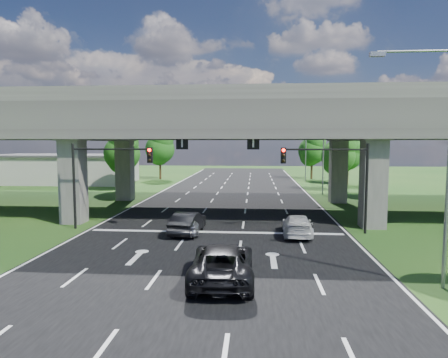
# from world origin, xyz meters

# --- Properties ---
(ground) EXTENTS (160.00, 160.00, 0.00)m
(ground) POSITION_xyz_m (0.00, 0.00, 0.00)
(ground) COLOR #1B4516
(ground) RESTS_ON ground
(road) EXTENTS (18.00, 120.00, 0.03)m
(road) POSITION_xyz_m (0.00, 10.00, 0.01)
(road) COLOR black
(road) RESTS_ON ground
(overpass) EXTENTS (80.00, 15.00, 10.00)m
(overpass) POSITION_xyz_m (0.00, 12.00, 7.92)
(overpass) COLOR #353330
(overpass) RESTS_ON ground
(warehouse) EXTENTS (20.00, 10.00, 4.00)m
(warehouse) POSITION_xyz_m (-26.00, 35.00, 2.00)
(warehouse) COLOR #9E9E99
(warehouse) RESTS_ON ground
(signal_right) EXTENTS (5.76, 0.54, 6.00)m
(signal_right) POSITION_xyz_m (7.82, 3.94, 4.19)
(signal_right) COLOR black
(signal_right) RESTS_ON ground
(signal_left) EXTENTS (5.76, 0.54, 6.00)m
(signal_left) POSITION_xyz_m (-7.82, 3.94, 4.19)
(signal_left) COLOR black
(signal_left) RESTS_ON ground
(streetlight_near) EXTENTS (3.38, 0.25, 10.00)m
(streetlight_near) POSITION_xyz_m (10.10, -6.00, 5.85)
(streetlight_near) COLOR gray
(streetlight_near) RESTS_ON ground
(streetlight_far) EXTENTS (3.38, 0.25, 10.00)m
(streetlight_far) POSITION_xyz_m (10.10, 24.00, 5.85)
(streetlight_far) COLOR gray
(streetlight_far) RESTS_ON ground
(streetlight_beyond) EXTENTS (3.38, 0.25, 10.00)m
(streetlight_beyond) POSITION_xyz_m (10.10, 40.00, 5.85)
(streetlight_beyond) COLOR gray
(streetlight_beyond) RESTS_ON ground
(tree_left_near) EXTENTS (4.50, 4.50, 7.80)m
(tree_left_near) POSITION_xyz_m (-13.95, 26.00, 4.82)
(tree_left_near) COLOR black
(tree_left_near) RESTS_ON ground
(tree_left_mid) EXTENTS (3.91, 3.90, 6.76)m
(tree_left_mid) POSITION_xyz_m (-16.95, 34.00, 4.17)
(tree_left_mid) COLOR black
(tree_left_mid) RESTS_ON ground
(tree_left_far) EXTENTS (4.80, 4.80, 8.32)m
(tree_left_far) POSITION_xyz_m (-12.95, 42.00, 5.14)
(tree_left_far) COLOR black
(tree_left_far) RESTS_ON ground
(tree_right_near) EXTENTS (4.20, 4.20, 7.28)m
(tree_right_near) POSITION_xyz_m (13.05, 28.00, 4.50)
(tree_right_near) COLOR black
(tree_right_near) RESTS_ON ground
(tree_right_mid) EXTENTS (3.91, 3.90, 6.76)m
(tree_right_mid) POSITION_xyz_m (16.05, 36.00, 4.17)
(tree_right_mid) COLOR black
(tree_right_mid) RESTS_ON ground
(tree_right_far) EXTENTS (4.50, 4.50, 7.80)m
(tree_right_far) POSITION_xyz_m (12.05, 44.00, 4.82)
(tree_right_far) COLOR black
(tree_right_far) RESTS_ON ground
(car_silver) EXTENTS (1.88, 4.17, 1.39)m
(car_silver) POSITION_xyz_m (-1.80, 3.00, 0.73)
(car_silver) COLOR #B4B5BC
(car_silver) RESTS_ON road
(car_dark) EXTENTS (1.98, 4.51, 1.44)m
(car_dark) POSITION_xyz_m (-1.80, 3.00, 0.75)
(car_dark) COLOR black
(car_dark) RESTS_ON road
(car_white) EXTENTS (2.08, 4.65, 1.32)m
(car_white) POSITION_xyz_m (5.40, 3.00, 0.69)
(car_white) COLOR #B9B9B9
(car_white) RESTS_ON road
(car_trailing) EXTENTS (2.85, 5.83, 1.60)m
(car_trailing) POSITION_xyz_m (1.24, -5.90, 0.83)
(car_trailing) COLOR black
(car_trailing) RESTS_ON road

